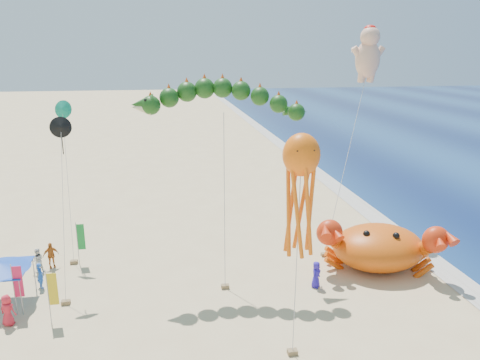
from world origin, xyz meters
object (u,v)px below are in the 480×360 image
Objects in this scene: cherub_kite at (368,53)px; crab_inflatable at (379,246)px; dragon_kite at (221,104)px; octopus_kite at (300,186)px.

crab_inflatable is at bearing -104.76° from cherub_kite.
crab_inflatable is 14.65m from dragon_kite.
octopus_kite is at bearing -121.38° from cherub_kite.
cherub_kite is (13.31, 8.36, 3.07)m from dragon_kite.
crab_inflatable is at bearing -6.31° from dragon_kite.
cherub_kite is (2.52, 9.55, 12.90)m from crab_inflatable.
crab_inflatable is 16.25m from cherub_kite.
crab_inflatable is 0.77× the size of octopus_kite.
dragon_kite is 1.13× the size of octopus_kite.
dragon_kite is 10.24m from octopus_kite.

